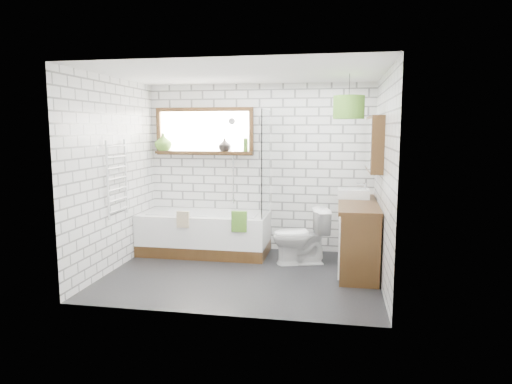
% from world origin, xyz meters
% --- Properties ---
extents(floor, '(3.40, 2.60, 0.01)m').
position_xyz_m(floor, '(0.00, 0.00, -0.01)').
color(floor, black).
rests_on(floor, ground).
extents(ceiling, '(3.40, 2.60, 0.01)m').
position_xyz_m(ceiling, '(0.00, 0.00, 2.50)').
color(ceiling, white).
rests_on(ceiling, ground).
extents(wall_back, '(3.40, 0.01, 2.50)m').
position_xyz_m(wall_back, '(0.00, 1.30, 1.25)').
color(wall_back, white).
rests_on(wall_back, ground).
extents(wall_front, '(3.40, 0.01, 2.50)m').
position_xyz_m(wall_front, '(0.00, -1.30, 1.25)').
color(wall_front, white).
rests_on(wall_front, ground).
extents(wall_left, '(0.01, 2.60, 2.50)m').
position_xyz_m(wall_left, '(-1.70, 0.00, 1.25)').
color(wall_left, white).
rests_on(wall_left, ground).
extents(wall_right, '(0.01, 2.60, 2.50)m').
position_xyz_m(wall_right, '(1.70, 0.00, 1.25)').
color(wall_right, white).
rests_on(wall_right, ground).
extents(window, '(1.52, 0.16, 0.68)m').
position_xyz_m(window, '(-0.85, 1.26, 1.80)').
color(window, black).
rests_on(window, wall_back).
extents(towel_radiator, '(0.06, 0.52, 1.00)m').
position_xyz_m(towel_radiator, '(-1.66, 0.00, 1.20)').
color(towel_radiator, white).
rests_on(towel_radiator, wall_left).
extents(mirror_cabinet, '(0.16, 1.20, 0.70)m').
position_xyz_m(mirror_cabinet, '(1.62, 0.60, 1.65)').
color(mirror_cabinet, black).
rests_on(mirror_cabinet, wall_right).
extents(shower_riser, '(0.02, 0.02, 1.30)m').
position_xyz_m(shower_riser, '(-0.40, 1.26, 1.35)').
color(shower_riser, silver).
rests_on(shower_riser, wall_back).
extents(bathtub, '(1.87, 0.83, 0.61)m').
position_xyz_m(bathtub, '(-0.75, 0.89, 0.30)').
color(bathtub, white).
rests_on(bathtub, floor).
extents(shower_screen, '(0.02, 0.72, 1.50)m').
position_xyz_m(shower_screen, '(0.16, 0.89, 1.36)').
color(shower_screen, white).
rests_on(shower_screen, bathtub).
extents(towel_green, '(0.21, 0.06, 0.29)m').
position_xyz_m(towel_green, '(-0.14, 0.47, 0.59)').
color(towel_green, '#457623').
rests_on(towel_green, bathtub).
extents(towel_beige, '(0.18, 0.04, 0.23)m').
position_xyz_m(towel_beige, '(-0.94, 0.47, 0.59)').
color(towel_beige, tan).
rests_on(towel_beige, bathtub).
extents(vanity, '(0.50, 1.56, 0.89)m').
position_xyz_m(vanity, '(1.45, 0.51, 0.45)').
color(vanity, black).
rests_on(vanity, floor).
extents(basin, '(0.42, 0.37, 0.12)m').
position_xyz_m(basin, '(1.39, 0.88, 0.95)').
color(basin, white).
rests_on(basin, vanity).
extents(tap, '(0.03, 0.03, 0.16)m').
position_xyz_m(tap, '(1.55, 0.88, 1.02)').
color(tap, silver).
rests_on(tap, vanity).
extents(toilet, '(0.62, 0.84, 0.77)m').
position_xyz_m(toilet, '(0.69, 0.61, 0.38)').
color(toilet, white).
rests_on(toilet, floor).
extents(vase_olive, '(0.34, 0.34, 0.27)m').
position_xyz_m(vase_olive, '(-1.50, 1.23, 1.62)').
color(vase_olive, '#4C7B25').
rests_on(vase_olive, window).
extents(vase_dark, '(0.22, 0.22, 0.20)m').
position_xyz_m(vase_dark, '(-0.52, 1.23, 1.58)').
color(vase_dark, black).
rests_on(vase_dark, window).
extents(bottle, '(0.08, 0.08, 0.20)m').
position_xyz_m(bottle, '(-0.20, 1.23, 1.58)').
color(bottle, '#4C7B25').
rests_on(bottle, window).
extents(pendant, '(0.38, 0.38, 0.28)m').
position_xyz_m(pendant, '(1.28, 0.26, 2.10)').
color(pendant, '#457623').
rests_on(pendant, ceiling).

